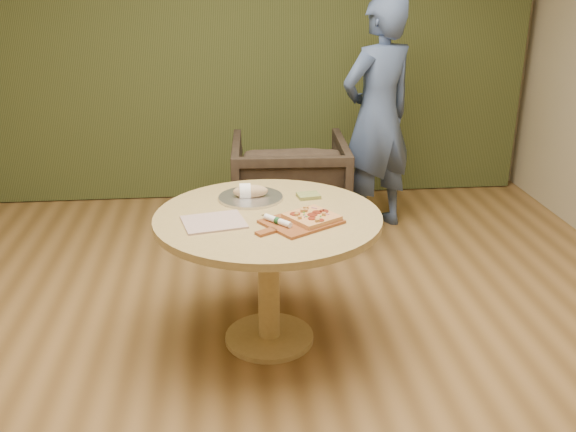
{
  "coord_description": "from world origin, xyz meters",
  "views": [
    {
      "loc": [
        -0.24,
        -2.68,
        1.95
      ],
      "look_at": [
        0.05,
        0.25,
        0.8
      ],
      "focal_mm": 40.0,
      "sensor_mm": 36.0,
      "label": 1
    }
  ],
  "objects_px": {
    "pedestal_table": "(268,240)",
    "bread_roll": "(249,191)",
    "pizza_paddle": "(300,222)",
    "person_standing": "(378,117)",
    "armchair": "(289,184)",
    "flatbread_pizza": "(312,217)",
    "serving_tray": "(251,197)",
    "cutlery_roll": "(278,221)"
  },
  "relations": [
    {
      "from": "serving_tray",
      "to": "bread_roll",
      "type": "relative_size",
      "value": 1.84
    },
    {
      "from": "pizza_paddle",
      "to": "armchair",
      "type": "distance_m",
      "value": 1.62
    },
    {
      "from": "pedestal_table",
      "to": "pizza_paddle",
      "type": "bearing_deg",
      "value": -42.99
    },
    {
      "from": "armchair",
      "to": "person_standing",
      "type": "height_order",
      "value": "person_standing"
    },
    {
      "from": "flatbread_pizza",
      "to": "bread_roll",
      "type": "relative_size",
      "value": 1.57
    },
    {
      "from": "serving_tray",
      "to": "armchair",
      "type": "distance_m",
      "value": 1.28
    },
    {
      "from": "pizza_paddle",
      "to": "bread_roll",
      "type": "distance_m",
      "value": 0.46
    },
    {
      "from": "flatbread_pizza",
      "to": "cutlery_roll",
      "type": "height_order",
      "value": "flatbread_pizza"
    },
    {
      "from": "serving_tray",
      "to": "person_standing",
      "type": "bearing_deg",
      "value": 52.79
    },
    {
      "from": "pizza_paddle",
      "to": "serving_tray",
      "type": "height_order",
      "value": "serving_tray"
    },
    {
      "from": "pedestal_table",
      "to": "person_standing",
      "type": "relative_size",
      "value": 0.67
    },
    {
      "from": "flatbread_pizza",
      "to": "armchair",
      "type": "bearing_deg",
      "value": 88.27
    },
    {
      "from": "flatbread_pizza",
      "to": "pizza_paddle",
      "type": "bearing_deg",
      "value": -162.46
    },
    {
      "from": "pedestal_table",
      "to": "serving_tray",
      "type": "relative_size",
      "value": 3.32
    },
    {
      "from": "cutlery_roll",
      "to": "pedestal_table",
      "type": "bearing_deg",
      "value": 61.84
    },
    {
      "from": "pedestal_table",
      "to": "bread_roll",
      "type": "xyz_separation_m",
      "value": [
        -0.09,
        0.25,
        0.18
      ]
    },
    {
      "from": "cutlery_roll",
      "to": "serving_tray",
      "type": "xyz_separation_m",
      "value": [
        -0.12,
        0.42,
        -0.02
      ]
    },
    {
      "from": "cutlery_roll",
      "to": "person_standing",
      "type": "relative_size",
      "value": 0.09
    },
    {
      "from": "pedestal_table",
      "to": "person_standing",
      "type": "xyz_separation_m",
      "value": [
        0.94,
        1.59,
        0.28
      ]
    },
    {
      "from": "pizza_paddle",
      "to": "serving_tray",
      "type": "distance_m",
      "value": 0.45
    },
    {
      "from": "flatbread_pizza",
      "to": "cutlery_roll",
      "type": "bearing_deg",
      "value": -165.8
    },
    {
      "from": "pizza_paddle",
      "to": "cutlery_roll",
      "type": "height_order",
      "value": "cutlery_roll"
    },
    {
      "from": "pedestal_table",
      "to": "serving_tray",
      "type": "bearing_deg",
      "value": 107.24
    },
    {
      "from": "cutlery_roll",
      "to": "armchair",
      "type": "xyz_separation_m",
      "value": [
        0.22,
        1.61,
        -0.35
      ]
    },
    {
      "from": "cutlery_roll",
      "to": "bread_roll",
      "type": "height_order",
      "value": "bread_roll"
    },
    {
      "from": "pizza_paddle",
      "to": "flatbread_pizza",
      "type": "height_order",
      "value": "flatbread_pizza"
    },
    {
      "from": "pizza_paddle",
      "to": "person_standing",
      "type": "xyz_separation_m",
      "value": [
        0.79,
        1.73,
        0.13
      ]
    },
    {
      "from": "pedestal_table",
      "to": "pizza_paddle",
      "type": "xyz_separation_m",
      "value": [
        0.15,
        -0.14,
        0.15
      ]
    },
    {
      "from": "flatbread_pizza",
      "to": "person_standing",
      "type": "distance_m",
      "value": 1.87
    },
    {
      "from": "cutlery_roll",
      "to": "bread_roll",
      "type": "bearing_deg",
      "value": 65.72
    },
    {
      "from": "flatbread_pizza",
      "to": "serving_tray",
      "type": "distance_m",
      "value": 0.47
    },
    {
      "from": "serving_tray",
      "to": "flatbread_pizza",
      "type": "bearing_deg",
      "value": -52.04
    },
    {
      "from": "pedestal_table",
      "to": "bread_roll",
      "type": "distance_m",
      "value": 0.32
    },
    {
      "from": "pedestal_table",
      "to": "cutlery_roll",
      "type": "relative_size",
      "value": 7.17
    },
    {
      "from": "pedestal_table",
      "to": "pizza_paddle",
      "type": "height_order",
      "value": "pizza_paddle"
    },
    {
      "from": "pedestal_table",
      "to": "pizza_paddle",
      "type": "relative_size",
      "value": 2.55
    },
    {
      "from": "person_standing",
      "to": "armchair",
      "type": "bearing_deg",
      "value": -15.22
    },
    {
      "from": "pizza_paddle",
      "to": "armchair",
      "type": "xyz_separation_m",
      "value": [
        0.11,
        1.59,
        -0.33
      ]
    },
    {
      "from": "cutlery_roll",
      "to": "armchair",
      "type": "relative_size",
      "value": 0.19
    },
    {
      "from": "flatbread_pizza",
      "to": "cutlery_roll",
      "type": "relative_size",
      "value": 1.84
    },
    {
      "from": "pizza_paddle",
      "to": "serving_tray",
      "type": "bearing_deg",
      "value": 87.94
    },
    {
      "from": "cutlery_roll",
      "to": "person_standing",
      "type": "bearing_deg",
      "value": 21.89
    }
  ]
}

